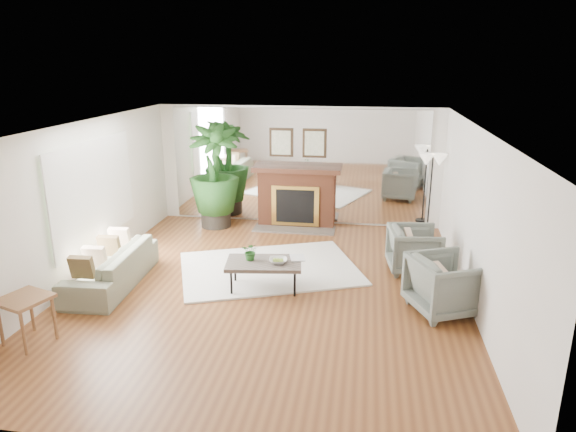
% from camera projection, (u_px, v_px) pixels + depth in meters
% --- Properties ---
extents(ground, '(7.00, 7.00, 0.00)m').
position_uv_depth(ground, '(267.00, 289.00, 7.96)').
color(ground, brown).
rests_on(ground, ground).
extents(wall_left, '(0.02, 7.00, 2.50)m').
position_uv_depth(wall_left, '(79.00, 204.00, 8.03)').
color(wall_left, white).
rests_on(wall_left, ground).
extents(wall_right, '(0.02, 7.00, 2.50)m').
position_uv_depth(wall_right, '(476.00, 221.00, 7.15)').
color(wall_right, white).
rests_on(wall_right, ground).
extents(wall_back, '(6.00, 0.02, 2.50)m').
position_uv_depth(wall_back, '(298.00, 166.00, 10.89)').
color(wall_back, white).
rests_on(wall_back, ground).
extents(mirror_panel, '(5.40, 0.04, 2.40)m').
position_uv_depth(mirror_panel, '(298.00, 166.00, 10.87)').
color(mirror_panel, silver).
rests_on(mirror_panel, wall_back).
extents(window_panel, '(0.04, 2.40, 1.50)m').
position_uv_depth(window_panel, '(93.00, 191.00, 8.38)').
color(window_panel, '#B2E09E').
rests_on(window_panel, wall_left).
extents(fireplace, '(1.85, 0.83, 2.05)m').
position_uv_depth(fireplace, '(296.00, 195.00, 10.84)').
color(fireplace, brown).
rests_on(fireplace, ground).
extents(area_rug, '(3.46, 3.00, 0.03)m').
position_uv_depth(area_rug, '(269.00, 268.00, 8.71)').
color(area_rug, white).
rests_on(area_rug, ground).
extents(coffee_table, '(1.22, 0.81, 0.46)m').
position_uv_depth(coffee_table, '(264.00, 264.00, 7.84)').
color(coffee_table, '#61544C').
rests_on(coffee_table, ground).
extents(sofa, '(0.90, 2.08, 0.60)m').
position_uv_depth(sofa, '(111.00, 267.00, 8.04)').
color(sofa, gray).
rests_on(sofa, ground).
extents(armchair_back, '(0.92, 0.90, 0.76)m').
position_uv_depth(armchair_back, '(414.00, 249.00, 8.55)').
color(armchair_back, slate).
rests_on(armchair_back, ground).
extents(armchair_front, '(1.18, 1.17, 0.82)m').
position_uv_depth(armchair_front, '(446.00, 285.00, 7.14)').
color(armchair_front, slate).
rests_on(armchair_front, ground).
extents(side_table, '(0.69, 0.69, 0.62)m').
position_uv_depth(side_table, '(25.00, 305.00, 6.32)').
color(side_table, brown).
rests_on(side_table, ground).
extents(potted_ficus, '(1.31, 1.31, 2.16)m').
position_uv_depth(potted_ficus, '(214.00, 173.00, 10.65)').
color(potted_ficus, black).
rests_on(potted_ficus, ground).
extents(floor_lamp, '(0.54, 0.30, 1.67)m').
position_uv_depth(floor_lamp, '(432.00, 167.00, 9.93)').
color(floor_lamp, black).
rests_on(floor_lamp, ground).
extents(tabletop_plant, '(0.28, 0.25, 0.29)m').
position_uv_depth(tabletop_plant, '(251.00, 251.00, 7.85)').
color(tabletop_plant, '#245720').
rests_on(tabletop_plant, coffee_table).
extents(fruit_bowl, '(0.32, 0.32, 0.07)m').
position_uv_depth(fruit_bowl, '(278.00, 261.00, 7.77)').
color(fruit_bowl, brown).
rests_on(fruit_bowl, coffee_table).
extents(book, '(0.29, 0.34, 0.02)m').
position_uv_depth(book, '(291.00, 258.00, 7.93)').
color(book, brown).
rests_on(book, coffee_table).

